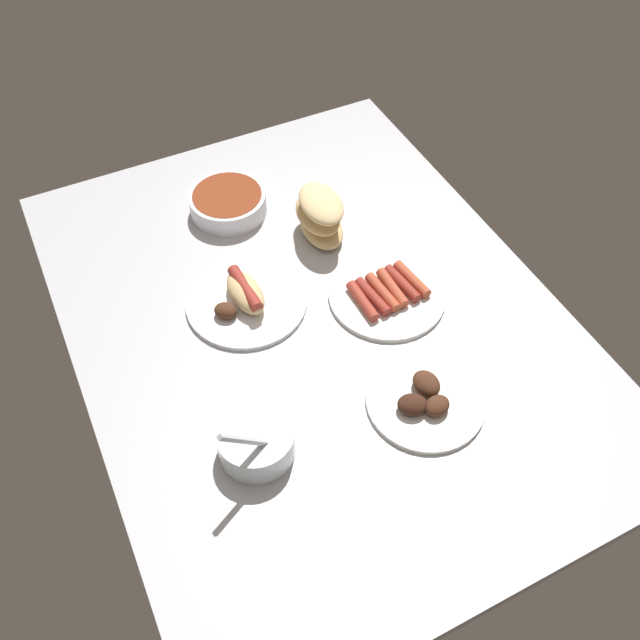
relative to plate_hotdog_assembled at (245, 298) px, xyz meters
The scene contains 7 objects.
ground_plane 14.42cm from the plate_hotdog_assembled, 50.28° to the left, with size 120.00×90.00×3.00cm, color #B2B2B7.
plate_hotdog_assembled is the anchor object (origin of this frame).
bowl_coleslaw 32.52cm from the plate_hotdog_assembled, 18.91° to the right, with size 13.00×13.30×15.63cm.
bowl_chili 27.47cm from the plate_hotdog_assembled, 165.47° to the left, with size 16.77×16.77×4.84cm.
plate_sausages 27.96cm from the plate_hotdog_assembled, 67.47° to the left, with size 23.26×23.26×3.10cm.
plate_grilled_meat 40.13cm from the plate_hotdog_assembled, 29.10° to the left, with size 21.11×21.11×4.18cm.
bread_stack 24.76cm from the plate_hotdog_assembled, 117.11° to the left, with size 15.00×10.33×10.80cm.
Camera 1 is at (75.86, -36.31, 103.01)cm, focal length 38.47 mm.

